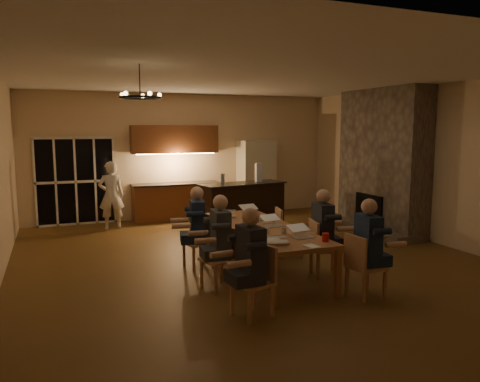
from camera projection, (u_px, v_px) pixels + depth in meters
name	position (u px, v px, depth m)	size (l,w,h in m)	color
floor	(252.00, 261.00, 8.26)	(9.00, 9.00, 0.00)	brown
back_wall	(184.00, 156.00, 12.20)	(8.00, 0.04, 3.20)	beige
right_wall	(433.00, 164.00, 9.53)	(0.04, 9.00, 3.20)	beige
ceiling	(253.00, 75.00, 7.83)	(8.00, 9.00, 0.04)	white
french_doors	(76.00, 182.00, 11.24)	(1.86, 0.08, 2.10)	black
fireplace	(382.00, 161.00, 10.51)	(0.58, 2.50, 3.20)	#73695A
kitchenette	(176.00, 173.00, 11.85)	(2.24, 0.68, 2.40)	brown
refrigerator	(256.00, 178.00, 12.64)	(0.90, 0.68, 2.00)	beige
dining_table	(261.00, 249.00, 7.60)	(1.10, 3.05, 0.75)	#A16940
bar_island	(243.00, 206.00, 10.80)	(2.03, 0.68, 1.08)	black
chair_left_near	(252.00, 282.00, 5.78)	(0.44, 0.44, 0.89)	tan
chair_left_mid	(219.00, 259.00, 6.80)	(0.44, 0.44, 0.89)	tan
chair_left_far	(198.00, 242.00, 7.82)	(0.44, 0.44, 0.89)	tan
chair_right_near	(366.00, 266.00, 6.45)	(0.44, 0.44, 0.89)	tan
chair_right_mid	(326.00, 248.00, 7.40)	(0.44, 0.44, 0.89)	tan
chair_right_far	(289.00, 232.00, 8.52)	(0.44, 0.44, 0.89)	tan
person_left_near	(251.00, 263.00, 5.73)	(0.60, 0.60, 1.38)	#22252C
person_right_near	(368.00, 248.00, 6.45)	(0.60, 0.60, 1.38)	#1B2544
person_left_mid	(221.00, 242.00, 6.82)	(0.60, 0.60, 1.38)	#3C4147
person_right_mid	(322.00, 232.00, 7.43)	(0.60, 0.60, 1.38)	#22252C
person_left_far	(197.00, 228.00, 7.75)	(0.60, 0.60, 1.38)	#1B2544
standing_person	(111.00, 195.00, 10.80)	(0.58, 0.38, 1.58)	white
chandelier	(140.00, 97.00, 6.41)	(0.57, 0.57, 0.03)	black
laptop_a	(277.00, 235.00, 6.48)	(0.32, 0.28, 0.23)	silver
laptop_b	(303.00, 230.00, 6.80)	(0.32, 0.28, 0.23)	silver
laptop_c	(249.00, 221.00, 7.44)	(0.32, 0.28, 0.23)	silver
laptop_d	(273.00, 219.00, 7.57)	(0.32, 0.28, 0.23)	silver
laptop_e	(226.00, 210.00, 8.40)	(0.32, 0.28, 0.23)	silver
laptop_f	(251.00, 208.00, 8.61)	(0.32, 0.28, 0.23)	silver
mug_front	(268.00, 229.00, 7.14)	(0.07, 0.07, 0.10)	white
mug_mid	(254.00, 218.00, 8.03)	(0.07, 0.07, 0.10)	white
mug_back	(224.00, 217.00, 8.07)	(0.08, 0.08, 0.10)	white
redcup_near	(326.00, 237.00, 6.56)	(0.10, 0.10, 0.12)	red
redcup_mid	(226.00, 220.00, 7.76)	(0.09, 0.09, 0.12)	red
can_silver	(284.00, 232.00, 6.87)	(0.07, 0.07, 0.12)	#B2B2B7
can_cola	(225.00, 209.00, 8.86)	(0.06, 0.06, 0.12)	#3F0F0C
can_right	(273.00, 218.00, 7.93)	(0.07, 0.07, 0.12)	#B2B2B7
plate_near	(298.00, 230.00, 7.24)	(0.24, 0.24, 0.02)	white
plate_left	(273.00, 240.00, 6.62)	(0.22, 0.22, 0.02)	white
plate_far	(269.00, 216.00, 8.39)	(0.25, 0.25, 0.02)	white
notepad	(312.00, 246.00, 6.29)	(0.16, 0.22, 0.01)	white
bar_bottle	(223.00, 179.00, 10.43)	(0.09, 0.09, 0.24)	#99999E
bar_blender	(259.00, 172.00, 10.96)	(0.14, 0.14, 0.43)	silver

